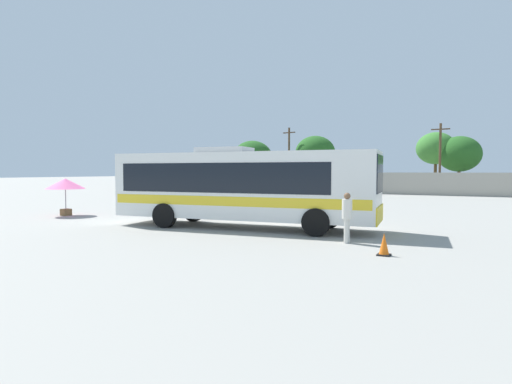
{
  "coord_description": "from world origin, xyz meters",
  "views": [
    {
      "loc": [
        7.53,
        -16.27,
        2.38
      ],
      "look_at": [
        -1.9,
        1.3,
        1.4
      ],
      "focal_mm": 29.52,
      "sensor_mm": 36.0,
      "label": 1
    }
  ],
  "objects_px": {
    "utility_pole_far": "(440,157)",
    "roadside_tree_left": "(252,158)",
    "roadside_tree_midright": "(436,148)",
    "roadside_tree_right": "(459,154)",
    "attendant_by_bus_door": "(347,215)",
    "vendor_umbrella_near_gate_pink": "(65,184)",
    "parked_car_second_dark_blue": "(330,187)",
    "traffic_cone_on_apron": "(384,245)",
    "roadside_tree_midleft": "(315,153)",
    "parked_car_leftmost_black": "(280,186)",
    "utility_pole_near": "(289,158)",
    "coach_bus_white_yellow": "(240,185)"
  },
  "relations": [
    {
      "from": "parked_car_second_dark_blue",
      "to": "roadside_tree_midright",
      "type": "bearing_deg",
      "value": 39.92
    },
    {
      "from": "utility_pole_far",
      "to": "roadside_tree_left",
      "type": "distance_m",
      "value": 22.37
    },
    {
      "from": "parked_car_second_dark_blue",
      "to": "roadside_tree_midleft",
      "type": "xyz_separation_m",
      "value": [
        -3.98,
        6.34,
        3.88
      ]
    },
    {
      "from": "vendor_umbrella_near_gate_pink",
      "to": "utility_pole_far",
      "type": "bearing_deg",
      "value": 63.36
    },
    {
      "from": "parked_car_leftmost_black",
      "to": "utility_pole_far",
      "type": "bearing_deg",
      "value": 16.1
    },
    {
      "from": "vendor_umbrella_near_gate_pink",
      "to": "traffic_cone_on_apron",
      "type": "distance_m",
      "value": 17.62
    },
    {
      "from": "parked_car_second_dark_blue",
      "to": "attendant_by_bus_door",
      "type": "bearing_deg",
      "value": -70.69
    },
    {
      "from": "roadside_tree_left",
      "to": "roadside_tree_midright",
      "type": "distance_m",
      "value": 21.79
    },
    {
      "from": "roadside_tree_midleft",
      "to": "parked_car_second_dark_blue",
      "type": "bearing_deg",
      "value": -57.83
    },
    {
      "from": "roadside_tree_left",
      "to": "roadside_tree_right",
      "type": "distance_m",
      "value": 24.11
    },
    {
      "from": "parked_car_leftmost_black",
      "to": "roadside_tree_left",
      "type": "height_order",
      "value": "roadside_tree_left"
    },
    {
      "from": "vendor_umbrella_near_gate_pink",
      "to": "utility_pole_near",
      "type": "bearing_deg",
      "value": 91.88
    },
    {
      "from": "parked_car_second_dark_blue",
      "to": "roadside_tree_left",
      "type": "height_order",
      "value": "roadside_tree_left"
    },
    {
      "from": "coach_bus_white_yellow",
      "to": "utility_pole_far",
      "type": "relative_size",
      "value": 1.57
    },
    {
      "from": "coach_bus_white_yellow",
      "to": "utility_pole_far",
      "type": "bearing_deg",
      "value": 80.62
    },
    {
      "from": "attendant_by_bus_door",
      "to": "roadside_tree_left",
      "type": "xyz_separation_m",
      "value": [
        -22.22,
        34.03,
        3.19
      ]
    },
    {
      "from": "utility_pole_near",
      "to": "traffic_cone_on_apron",
      "type": "xyz_separation_m",
      "value": [
        18.38,
        -35.1,
        -3.72
      ]
    },
    {
      "from": "utility_pole_far",
      "to": "traffic_cone_on_apron",
      "type": "bearing_deg",
      "value": -87.7
    },
    {
      "from": "roadside_tree_left",
      "to": "roadside_tree_right",
      "type": "bearing_deg",
      "value": 5.92
    },
    {
      "from": "roadside_tree_midleft",
      "to": "roadside_tree_midright",
      "type": "relative_size",
      "value": 1.0
    },
    {
      "from": "roadside_tree_midright",
      "to": "roadside_tree_right",
      "type": "bearing_deg",
      "value": -5.32
    },
    {
      "from": "parked_car_second_dark_blue",
      "to": "roadside_tree_midright",
      "type": "relative_size",
      "value": 0.63
    },
    {
      "from": "roadside_tree_right",
      "to": "traffic_cone_on_apron",
      "type": "distance_m",
      "value": 38.29
    },
    {
      "from": "parked_car_second_dark_blue",
      "to": "utility_pole_far",
      "type": "bearing_deg",
      "value": 22.83
    },
    {
      "from": "roadside_tree_left",
      "to": "roadside_tree_right",
      "type": "relative_size",
      "value": 1.03
    },
    {
      "from": "parked_car_leftmost_black",
      "to": "roadside_tree_right",
      "type": "height_order",
      "value": "roadside_tree_right"
    },
    {
      "from": "coach_bus_white_yellow",
      "to": "roadside_tree_right",
      "type": "bearing_deg",
      "value": 78.92
    },
    {
      "from": "attendant_by_bus_door",
      "to": "vendor_umbrella_near_gate_pink",
      "type": "xyz_separation_m",
      "value": [
        -15.8,
        1.36,
        0.73
      ]
    },
    {
      "from": "utility_pole_far",
      "to": "roadside_tree_midleft",
      "type": "distance_m",
      "value": 14.38
    },
    {
      "from": "utility_pole_far",
      "to": "roadside_tree_left",
      "type": "xyz_separation_m",
      "value": [
        -22.35,
        0.92,
        0.33
      ]
    },
    {
      "from": "utility_pole_near",
      "to": "roadside_tree_right",
      "type": "height_order",
      "value": "utility_pole_near"
    },
    {
      "from": "utility_pole_near",
      "to": "roadside_tree_midleft",
      "type": "height_order",
      "value": "utility_pole_near"
    },
    {
      "from": "coach_bus_white_yellow",
      "to": "roadside_tree_left",
      "type": "relative_size",
      "value": 1.8
    },
    {
      "from": "parked_car_leftmost_black",
      "to": "utility_pole_far",
      "type": "height_order",
      "value": "utility_pole_far"
    },
    {
      "from": "attendant_by_bus_door",
      "to": "roadside_tree_right",
      "type": "xyz_separation_m",
      "value": [
        1.76,
        36.52,
        3.29
      ]
    },
    {
      "from": "roadside_tree_midleft",
      "to": "roadside_tree_midright",
      "type": "bearing_deg",
      "value": 6.77
    },
    {
      "from": "attendant_by_bus_door",
      "to": "parked_car_leftmost_black",
      "type": "xyz_separation_m",
      "value": [
        -15.73,
        28.53,
        -0.15
      ]
    },
    {
      "from": "roadside_tree_midright",
      "to": "utility_pole_near",
      "type": "bearing_deg",
      "value": -168.81
    },
    {
      "from": "attendant_by_bus_door",
      "to": "coach_bus_white_yellow",
      "type": "bearing_deg",
      "value": 162.4
    },
    {
      "from": "roadside_tree_midleft",
      "to": "traffic_cone_on_apron",
      "type": "distance_m",
      "value": 40.12
    },
    {
      "from": "vendor_umbrella_near_gate_pink",
      "to": "parked_car_leftmost_black",
      "type": "distance_m",
      "value": 27.19
    },
    {
      "from": "parked_car_leftmost_black",
      "to": "roadside_tree_right",
      "type": "distance_m",
      "value": 19.53
    },
    {
      "from": "coach_bus_white_yellow",
      "to": "roadside_tree_midleft",
      "type": "bearing_deg",
      "value": 105.03
    },
    {
      "from": "roadside_tree_midleft",
      "to": "traffic_cone_on_apron",
      "type": "relative_size",
      "value": 10.49
    },
    {
      "from": "attendant_by_bus_door",
      "to": "roadside_tree_left",
      "type": "distance_m",
      "value": 40.77
    },
    {
      "from": "attendant_by_bus_door",
      "to": "utility_pole_near",
      "type": "height_order",
      "value": "utility_pole_near"
    },
    {
      "from": "roadside_tree_midright",
      "to": "parked_car_leftmost_black",
      "type": "bearing_deg",
      "value": -151.51
    },
    {
      "from": "vendor_umbrella_near_gate_pink",
      "to": "parked_car_second_dark_blue",
      "type": "relative_size",
      "value": 0.48
    },
    {
      "from": "parked_car_second_dark_blue",
      "to": "traffic_cone_on_apron",
      "type": "distance_m",
      "value": 32.52
    },
    {
      "from": "vendor_umbrella_near_gate_pink",
      "to": "roadside_tree_right",
      "type": "bearing_deg",
      "value": 63.46
    }
  ]
}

